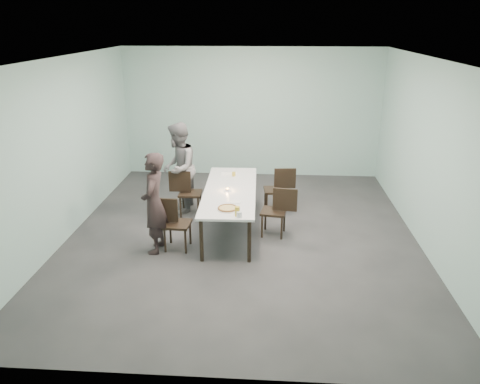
# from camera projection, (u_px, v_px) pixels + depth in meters

# --- Properties ---
(ground) EXTENTS (7.00, 7.00, 0.00)m
(ground) POSITION_uv_depth(u_px,v_px,m) (242.00, 235.00, 8.21)
(ground) COLOR #333335
(ground) RESTS_ON ground
(room_shell) EXTENTS (6.02, 7.02, 3.01)m
(room_shell) POSITION_uv_depth(u_px,v_px,m) (242.00, 121.00, 7.51)
(room_shell) COLOR #A3CDC6
(room_shell) RESTS_ON ground
(table) EXTENTS (0.97, 2.62, 0.75)m
(table) POSITION_uv_depth(u_px,v_px,m) (230.00, 193.00, 8.22)
(table) COLOR white
(table) RESTS_ON ground
(chair_near_left) EXTENTS (0.62, 0.44, 0.87)m
(chair_near_left) POSITION_uv_depth(u_px,v_px,m) (172.00, 220.00, 7.59)
(chair_near_left) COLOR black
(chair_near_left) RESTS_ON ground
(chair_far_left) EXTENTS (0.62, 0.43, 0.87)m
(chair_far_left) POSITION_uv_depth(u_px,v_px,m) (186.00, 190.00, 8.93)
(chair_far_left) COLOR black
(chair_far_left) RESTS_ON ground
(chair_near_right) EXTENTS (0.64, 0.48, 0.87)m
(chair_near_right) POSITION_uv_depth(u_px,v_px,m) (278.00, 208.00, 8.06)
(chair_near_right) COLOR black
(chair_near_right) RESTS_ON ground
(chair_far_right) EXTENTS (0.63, 0.46, 0.87)m
(chair_far_right) POSITION_uv_depth(u_px,v_px,m) (279.00, 187.00, 9.10)
(chair_far_right) COLOR black
(chair_far_right) RESTS_ON ground
(diner_near) EXTENTS (0.40, 0.60, 1.65)m
(diner_near) POSITION_uv_depth(u_px,v_px,m) (154.00, 203.00, 7.39)
(diner_near) COLOR black
(diner_near) RESTS_ON ground
(diner_far) EXTENTS (0.67, 0.85, 1.75)m
(diner_far) POSITION_uv_depth(u_px,v_px,m) (179.00, 168.00, 8.99)
(diner_far) COLOR slate
(diner_far) RESTS_ON ground
(pizza) EXTENTS (0.34, 0.34, 0.04)m
(pizza) POSITION_uv_depth(u_px,v_px,m) (228.00, 208.00, 7.35)
(pizza) COLOR white
(pizza) RESTS_ON table
(side_plate) EXTENTS (0.18, 0.18, 0.01)m
(side_plate) POSITION_uv_depth(u_px,v_px,m) (236.00, 202.00, 7.65)
(side_plate) COLOR white
(side_plate) RESTS_ON table
(beer_glass) EXTENTS (0.08, 0.08, 0.15)m
(beer_glass) POSITION_uv_depth(u_px,v_px,m) (237.00, 211.00, 7.08)
(beer_glass) COLOR gold
(beer_glass) RESTS_ON table
(water_tumbler) EXTENTS (0.08, 0.08, 0.09)m
(water_tumbler) POSITION_uv_depth(u_px,v_px,m) (239.00, 214.00, 7.04)
(water_tumbler) COLOR silver
(water_tumbler) RESTS_ON table
(tealight) EXTENTS (0.06, 0.06, 0.05)m
(tealight) POSITION_uv_depth(u_px,v_px,m) (227.00, 190.00, 8.14)
(tealight) COLOR silver
(tealight) RESTS_ON table
(amber_tumbler) EXTENTS (0.07, 0.07, 0.08)m
(amber_tumbler) POSITION_uv_depth(u_px,v_px,m) (234.00, 174.00, 8.91)
(amber_tumbler) COLOR gold
(amber_tumbler) RESTS_ON table
(menu) EXTENTS (0.31, 0.23, 0.01)m
(menu) POSITION_uv_depth(u_px,v_px,m) (229.00, 174.00, 9.04)
(menu) COLOR silver
(menu) RESTS_ON table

